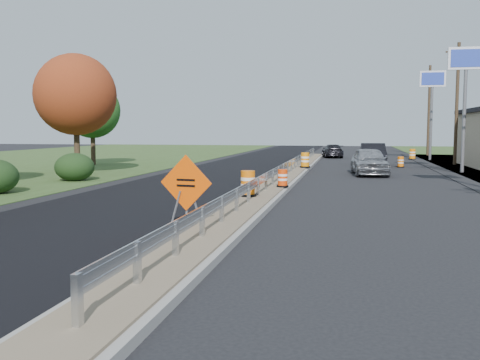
% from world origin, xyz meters
% --- Properties ---
extents(ground, '(140.00, 140.00, 0.00)m').
position_xyz_m(ground, '(0.00, 0.00, 0.00)').
color(ground, black).
rests_on(ground, ground).
extents(milled_overlay, '(7.20, 120.00, 0.01)m').
position_xyz_m(milled_overlay, '(-4.40, 10.00, 0.01)').
color(milled_overlay, black).
rests_on(milled_overlay, ground).
extents(median, '(1.60, 55.00, 0.23)m').
position_xyz_m(median, '(0.00, 8.00, 0.11)').
color(median, gray).
rests_on(median, ground).
extents(guardrail, '(0.10, 46.15, 0.72)m').
position_xyz_m(guardrail, '(0.00, 9.00, 0.73)').
color(guardrail, silver).
rests_on(guardrail, median).
extents(pylon_sign_mid, '(2.20, 0.30, 7.90)m').
position_xyz_m(pylon_sign_mid, '(10.50, 16.00, 6.48)').
color(pylon_sign_mid, slate).
rests_on(pylon_sign_mid, ground).
extents(pylon_sign_north, '(2.20, 0.30, 7.90)m').
position_xyz_m(pylon_sign_north, '(10.50, 30.00, 6.48)').
color(pylon_sign_north, slate).
rests_on(pylon_sign_north, ground).
extents(utility_pole_nmid, '(1.90, 0.26, 9.40)m').
position_xyz_m(utility_pole_nmid, '(11.50, 24.00, 4.93)').
color(utility_pole_nmid, '#473523').
rests_on(utility_pole_nmid, ground).
extents(utility_pole_north, '(1.90, 0.26, 9.40)m').
position_xyz_m(utility_pole_north, '(11.50, 39.00, 4.93)').
color(utility_pole_north, '#473523').
rests_on(utility_pole_north, ground).
extents(hedge_north, '(2.09, 2.09, 1.52)m').
position_xyz_m(hedge_north, '(-11.00, 6.00, 0.76)').
color(hedge_north, black).
rests_on(hedge_north, ground).
extents(tree_near_red, '(4.95, 4.95, 7.35)m').
position_xyz_m(tree_near_red, '(-13.00, 10.00, 4.86)').
color(tree_near_red, '#473523').
rests_on(tree_near_red, ground).
extents(tree_near_back, '(4.29, 4.29, 6.37)m').
position_xyz_m(tree_near_back, '(-16.00, 18.00, 4.21)').
color(tree_near_back, '#473523').
rests_on(tree_near_back, ground).
extents(caution_sign, '(1.51, 0.63, 2.10)m').
position_xyz_m(caution_sign, '(-0.90, -6.38, 0.53)').
color(caution_sign, white).
rests_on(caution_sign, ground).
extents(barrel_median_near, '(0.67, 0.67, 0.98)m').
position_xyz_m(barrel_median_near, '(-0.34, -0.31, 0.70)').
color(barrel_median_near, black).
rests_on(barrel_median_near, median).
extents(barrel_median_mid, '(0.53, 0.53, 0.78)m').
position_xyz_m(barrel_median_mid, '(0.55, 3.24, 0.60)').
color(barrel_median_mid, black).
rests_on(barrel_median_mid, median).
extents(barrel_median_far, '(0.68, 0.68, 1.00)m').
position_xyz_m(barrel_median_far, '(0.55, 15.37, 0.71)').
color(barrel_median_far, black).
rests_on(barrel_median_far, median).
extents(barrel_shoulder_mid, '(0.54, 0.54, 0.79)m').
position_xyz_m(barrel_shoulder_mid, '(7.10, 20.21, 0.38)').
color(barrel_shoulder_mid, black).
rests_on(barrel_shoulder_mid, ground).
extents(barrel_shoulder_far, '(0.66, 0.66, 0.97)m').
position_xyz_m(barrel_shoulder_far, '(9.09, 30.92, 0.47)').
color(barrel_shoulder_far, black).
rests_on(barrel_shoulder_far, ground).
extents(car_silver, '(2.42, 5.10, 1.68)m').
position_xyz_m(car_silver, '(4.63, 13.20, 0.84)').
color(car_silver, '#A7A7AC').
rests_on(car_silver, ground).
extents(car_dark_mid, '(1.86, 5.18, 1.70)m').
position_xyz_m(car_dark_mid, '(5.19, 21.94, 0.85)').
color(car_dark_mid, black).
rests_on(car_dark_mid, ground).
extents(car_dark_far, '(2.40, 4.65, 1.29)m').
position_xyz_m(car_dark_far, '(1.80, 33.05, 0.64)').
color(car_dark_far, black).
rests_on(car_dark_far, ground).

